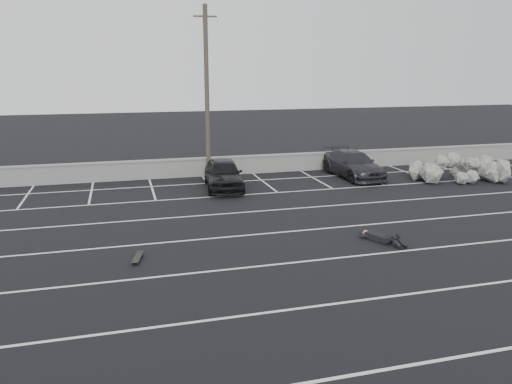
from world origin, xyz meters
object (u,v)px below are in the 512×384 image
object	(u,v)px
trash_bin	(345,163)
skateboard	(137,258)
riprap_pile	(468,172)
person	(376,234)
car_left	(223,174)
car_right	(353,164)
utility_pole	(207,94)

from	to	relation	value
trash_bin	skateboard	size ratio (longest dim) A/B	1.14
trash_bin	riprap_pile	xyz separation A→B (m)	(5.34, -4.23, -0.03)
riprap_pile	person	world-z (taller)	riprap_pile
car_left	car_right	xyz separation A→B (m)	(7.72, 0.83, -0.04)
riprap_pile	skateboard	distance (m)	19.48
car_right	utility_pole	distance (m)	9.14
car_left	skateboard	distance (m)	10.27
riprap_pile	car_left	bearing A→B (deg)	172.38
utility_pole	person	xyz separation A→B (m)	(4.00, -11.91, -4.47)
skateboard	riprap_pile	bearing A→B (deg)	35.02
utility_pole	riprap_pile	world-z (taller)	utility_pole
utility_pole	skateboard	world-z (taller)	utility_pole
utility_pole	trash_bin	size ratio (longest dim) A/B	9.08
skateboard	car_right	bearing A→B (deg)	51.58
utility_pole	riprap_pile	bearing A→B (deg)	-17.75
trash_bin	riprap_pile	distance (m)	6.81
trash_bin	skateboard	distance (m)	17.18
car_right	person	world-z (taller)	car_right
car_left	person	xyz separation A→B (m)	(3.68, -9.33, -0.53)
riprap_pile	skateboard	size ratio (longest dim) A/B	5.68
utility_pole	skateboard	distance (m)	13.31
car_right	skateboard	size ratio (longest dim) A/B	5.54
car_right	riprap_pile	xyz separation A→B (m)	(5.62, -2.62, -0.23)
riprap_pile	person	size ratio (longest dim) A/B	2.01
trash_bin	person	distance (m)	12.54
trash_bin	skateboard	world-z (taller)	trash_bin
riprap_pile	utility_pole	bearing A→B (deg)	162.25
car_right	utility_pole	world-z (taller)	utility_pole
car_right	trash_bin	world-z (taller)	car_right
car_right	person	bearing A→B (deg)	-113.90
utility_pole	person	world-z (taller)	utility_pole
riprap_pile	person	bearing A→B (deg)	-142.00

